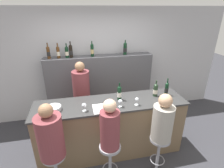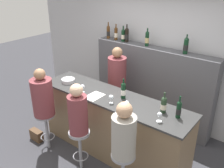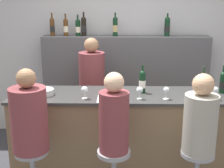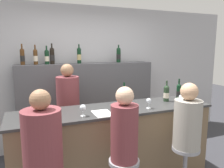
{
  "view_description": "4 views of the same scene",
  "coord_description": "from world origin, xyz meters",
  "px_view_note": "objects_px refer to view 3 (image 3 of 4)",
  "views": [
    {
      "loc": [
        -0.55,
        -2.25,
        2.54
      ],
      "look_at": [
        0.02,
        0.32,
        1.4
      ],
      "focal_mm": 28.0,
      "sensor_mm": 36.0,
      "label": 1
    },
    {
      "loc": [
        2.12,
        -2.4,
        2.86
      ],
      "look_at": [
        -0.03,
        0.34,
        1.26
      ],
      "focal_mm": 40.0,
      "sensor_mm": 36.0,
      "label": 2
    },
    {
      "loc": [
        -0.11,
        -3.02,
        2.09
      ],
      "look_at": [
        -0.18,
        0.22,
        1.2
      ],
      "focal_mm": 50.0,
      "sensor_mm": 36.0,
      "label": 3
    },
    {
      "loc": [
        -1.06,
        -2.21,
        1.83
      ],
      "look_at": [
        -0.01,
        0.38,
        1.37
      ],
      "focal_mm": 35.0,
      "sensor_mm": 36.0,
      "label": 4
    }
  ],
  "objects_px": {
    "wine_glass_0": "(84,90)",
    "wine_bottle_counter_1": "(203,82)",
    "wine_glass_1": "(140,90)",
    "wine_bottle_backbar_2": "(78,27)",
    "wine_glass_2": "(166,91)",
    "bar_stool_middle": "(114,166)",
    "bartender": "(92,101)",
    "wine_bottle_counter_2": "(223,82)",
    "wine_glass_3": "(215,91)",
    "bar_stool_left": "(33,165)",
    "guest_seated_left": "(29,117)",
    "wine_bottle_backbar_5": "(167,26)",
    "wine_bottle_backbar_3": "(84,26)",
    "wine_bottle_backbar_0": "(52,27)",
    "wine_bottle_counter_0": "(142,81)",
    "wine_bottle_backbar_4": "(115,26)",
    "wine_bottle_backbar_1": "(66,27)",
    "bar_stool_right": "(197,167)",
    "guest_seated_right": "(200,119)",
    "guest_seated_middle": "(114,118)",
    "metal_bowl": "(43,92)"
  },
  "relations": [
    {
      "from": "wine_glass_2",
      "to": "wine_bottle_backbar_5",
      "type": "bearing_deg",
      "value": 82.12
    },
    {
      "from": "wine_bottle_backbar_0",
      "to": "bar_stool_left",
      "type": "distance_m",
      "value": 2.2
    },
    {
      "from": "wine_bottle_counter_2",
      "to": "wine_bottle_backbar_4",
      "type": "relative_size",
      "value": 0.95
    },
    {
      "from": "metal_bowl",
      "to": "bar_stool_middle",
      "type": "distance_m",
      "value": 1.13
    },
    {
      "from": "wine_bottle_backbar_3",
      "to": "wine_glass_0",
      "type": "relative_size",
      "value": 2.54
    },
    {
      "from": "wine_glass_2",
      "to": "bar_stool_left",
      "type": "height_order",
      "value": "wine_glass_2"
    },
    {
      "from": "wine_bottle_backbar_1",
      "to": "wine_bottle_backbar_2",
      "type": "relative_size",
      "value": 1.05
    },
    {
      "from": "wine_glass_0",
      "to": "wine_bottle_counter_1",
      "type": "bearing_deg",
      "value": 10.46
    },
    {
      "from": "wine_bottle_backbar_1",
      "to": "wine_glass_3",
      "type": "distance_m",
      "value": 2.34
    },
    {
      "from": "wine_glass_0",
      "to": "guest_seated_left",
      "type": "distance_m",
      "value": 0.66
    },
    {
      "from": "wine_bottle_counter_1",
      "to": "wine_bottle_backbar_4",
      "type": "height_order",
      "value": "wine_bottle_backbar_4"
    },
    {
      "from": "wine_bottle_backbar_4",
      "to": "bar_stool_right",
      "type": "relative_size",
      "value": 0.49
    },
    {
      "from": "wine_bottle_counter_2",
      "to": "wine_glass_0",
      "type": "relative_size",
      "value": 2.36
    },
    {
      "from": "wine_bottle_counter_0",
      "to": "wine_glass_2",
      "type": "xyz_separation_m",
      "value": [
        0.24,
        -0.24,
        -0.04
      ]
    },
    {
      "from": "wine_glass_2",
      "to": "bar_stool_middle",
      "type": "bearing_deg",
      "value": -141.69
    },
    {
      "from": "wine_bottle_counter_1",
      "to": "wine_glass_1",
      "type": "xyz_separation_m",
      "value": [
        -0.72,
        -0.24,
        -0.03
      ]
    },
    {
      "from": "wine_bottle_counter_0",
      "to": "wine_bottle_backbar_3",
      "type": "relative_size",
      "value": 0.92
    },
    {
      "from": "wine_bottle_backbar_1",
      "to": "guest_seated_right",
      "type": "height_order",
      "value": "wine_bottle_backbar_1"
    },
    {
      "from": "wine_glass_2",
      "to": "guest_seated_middle",
      "type": "bearing_deg",
      "value": -141.69
    },
    {
      "from": "wine_bottle_backbar_1",
      "to": "guest_seated_right",
      "type": "bearing_deg",
      "value": -50.3
    },
    {
      "from": "wine_glass_0",
      "to": "wine_glass_1",
      "type": "height_order",
      "value": "wine_glass_0"
    },
    {
      "from": "bartender",
      "to": "wine_bottle_counter_2",
      "type": "bearing_deg",
      "value": -23.84
    },
    {
      "from": "bar_stool_right",
      "to": "wine_bottle_backbar_0",
      "type": "bearing_deg",
      "value": 133.13
    },
    {
      "from": "wine_glass_0",
      "to": "bar_stool_middle",
      "type": "xyz_separation_m",
      "value": [
        0.32,
        -0.43,
        -0.64
      ]
    },
    {
      "from": "wine_glass_0",
      "to": "wine_glass_1",
      "type": "bearing_deg",
      "value": 0.0
    },
    {
      "from": "wine_bottle_counter_1",
      "to": "wine_bottle_counter_2",
      "type": "distance_m",
      "value": 0.22
    },
    {
      "from": "wine_bottle_counter_2",
      "to": "wine_glass_3",
      "type": "bearing_deg",
      "value": -121.98
    },
    {
      "from": "wine_bottle_backbar_4",
      "to": "guest_seated_middle",
      "type": "xyz_separation_m",
      "value": [
        0.01,
        -1.85,
        -0.69
      ]
    },
    {
      "from": "wine_bottle_counter_1",
      "to": "bartender",
      "type": "distance_m",
      "value": 1.54
    },
    {
      "from": "bar_stool_right",
      "to": "bartender",
      "type": "distance_m",
      "value": 1.77
    },
    {
      "from": "wine_bottle_counter_1",
      "to": "wine_bottle_backbar_0",
      "type": "relative_size",
      "value": 0.91
    },
    {
      "from": "bartender",
      "to": "guest_seated_right",
      "type": "bearing_deg",
      "value": -50.19
    },
    {
      "from": "wine_bottle_counter_1",
      "to": "wine_bottle_counter_2",
      "type": "bearing_deg",
      "value": -0.0
    },
    {
      "from": "wine_glass_1",
      "to": "wine_bottle_backbar_2",
      "type": "bearing_deg",
      "value": 119.92
    },
    {
      "from": "wine_glass_3",
      "to": "bar_stool_left",
      "type": "xyz_separation_m",
      "value": [
        -1.86,
        -0.43,
        -0.65
      ]
    },
    {
      "from": "wine_bottle_counter_1",
      "to": "wine_bottle_counter_2",
      "type": "xyz_separation_m",
      "value": [
        0.22,
        -0.0,
        0.01
      ]
    },
    {
      "from": "wine_glass_2",
      "to": "bartender",
      "type": "height_order",
      "value": "bartender"
    },
    {
      "from": "wine_bottle_counter_0",
      "to": "wine_bottle_backbar_1",
      "type": "relative_size",
      "value": 0.99
    },
    {
      "from": "wine_bottle_backbar_0",
      "to": "wine_bottle_backbar_2",
      "type": "height_order",
      "value": "wine_bottle_backbar_0"
    },
    {
      "from": "wine_glass_3",
      "to": "guest_seated_middle",
      "type": "xyz_separation_m",
      "value": [
        -1.06,
        -0.43,
        -0.14
      ]
    },
    {
      "from": "wine_bottle_backbar_5",
      "to": "wine_bottle_backbar_3",
      "type": "bearing_deg",
      "value": -180.0
    },
    {
      "from": "wine_bottle_counter_2",
      "to": "wine_glass_0",
      "type": "xyz_separation_m",
      "value": [
        -1.53,
        -0.24,
        -0.03
      ]
    },
    {
      "from": "wine_bottle_counter_2",
      "to": "wine_glass_1",
      "type": "relative_size",
      "value": 2.38
    },
    {
      "from": "wine_bottle_counter_2",
      "to": "metal_bowl",
      "type": "xyz_separation_m",
      "value": [
        -2.0,
        -0.12,
        -0.09
      ]
    },
    {
      "from": "wine_bottle_backbar_4",
      "to": "wine_glass_3",
      "type": "height_order",
      "value": "wine_bottle_backbar_4"
    },
    {
      "from": "wine_glass_3",
      "to": "bar_stool_left",
      "type": "height_order",
      "value": "wine_glass_3"
    },
    {
      "from": "wine_bottle_backbar_3",
      "to": "guest_seated_right",
      "type": "xyz_separation_m",
      "value": [
        1.27,
        -1.85,
        -0.7
      ]
    },
    {
      "from": "wine_bottle_counter_2",
      "to": "metal_bowl",
      "type": "relative_size",
      "value": 1.35
    },
    {
      "from": "wine_bottle_backbar_5",
      "to": "wine_bottle_backbar_1",
      "type": "bearing_deg",
      "value": -180.0
    },
    {
      "from": "wine_bottle_counter_2",
      "to": "guest_seated_right",
      "type": "distance_m",
      "value": 0.8
    }
  ]
}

